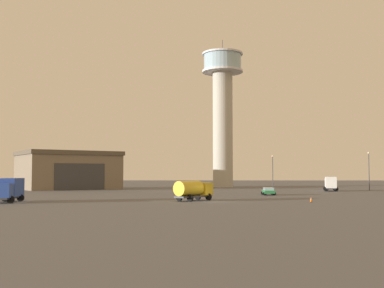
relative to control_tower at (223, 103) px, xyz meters
name	(u,v)px	position (x,y,z in m)	size (l,w,h in m)	color
ground_plane	(213,202)	(-4.69, -71.97, -24.22)	(400.00, 400.00, 0.00)	#545456
control_tower	(223,103)	(0.00, 0.00, 0.00)	(11.85, 11.85, 42.97)	#B2AD9E
hangar	(68,170)	(-39.46, -19.50, -19.56)	(28.91, 27.66, 9.27)	#7A6B56
truck_box_white	(331,183)	(22.08, -32.58, -22.48)	(3.91, 6.85, 3.13)	#38383D
truck_box_blue	(9,189)	(-32.29, -74.12, -22.45)	(3.54, 7.05, 3.23)	#38383D
truck_fuel_tanker_yellow	(193,189)	(-7.50, -70.16, -22.62)	(5.65, 6.33, 2.83)	#38383D
car_green	(268,191)	(5.73, -52.10, -23.47)	(2.32, 4.44, 1.37)	#287A42
light_post_east	(369,167)	(32.19, -27.74, -18.99)	(0.44, 0.44, 8.79)	#38383D
light_post_centre	(273,169)	(11.65, -17.80, -19.19)	(0.44, 0.44, 8.41)	#38383D
traffic_cone_near_left	(177,194)	(-10.42, -57.09, -23.86)	(0.36, 0.36, 0.72)	black
traffic_cone_mid_apron	(311,199)	(8.54, -73.05, -23.86)	(0.36, 0.36, 0.72)	black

